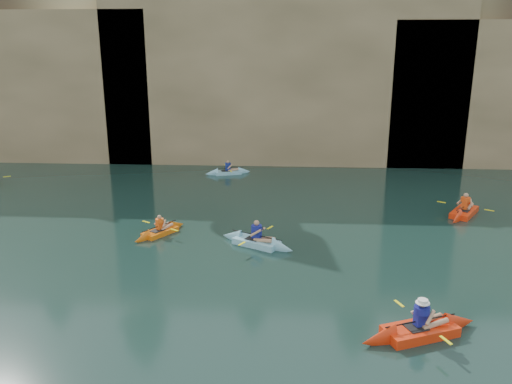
# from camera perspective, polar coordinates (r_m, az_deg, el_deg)

# --- Properties ---
(ground) EXTENTS (160.00, 160.00, 0.00)m
(ground) POSITION_cam_1_polar(r_m,az_deg,el_deg) (14.12, -6.53, -16.46)
(ground) COLOR black
(ground) RESTS_ON ground
(cliff) EXTENTS (70.00, 16.00, 12.00)m
(cliff) POSITION_cam_1_polar(r_m,az_deg,el_deg) (41.84, 0.46, 13.64)
(cliff) COLOR tan
(cliff) RESTS_ON ground
(cliff_slab_center) EXTENTS (24.00, 2.40, 11.40)m
(cliff_slab_center) POSITION_cam_1_polar(r_m,az_deg,el_deg) (34.40, 3.18, 12.68)
(cliff_slab_center) COLOR tan
(cliff_slab_center) RESTS_ON ground
(sea_cave_center) EXTENTS (3.50, 1.00, 3.20)m
(sea_cave_center) POSITION_cam_1_polar(r_m,az_deg,el_deg) (34.78, -6.91, 5.82)
(sea_cave_center) COLOR black
(sea_cave_center) RESTS_ON ground
(sea_cave_east) EXTENTS (5.00, 1.00, 4.50)m
(sea_cave_east) POSITION_cam_1_polar(r_m,az_deg,el_deg) (34.97, 16.39, 6.43)
(sea_cave_east) COLOR black
(sea_cave_east) RESTS_ON ground
(main_kayaker) EXTENTS (3.66, 2.29, 1.35)m
(main_kayaker) POSITION_cam_1_polar(r_m,az_deg,el_deg) (14.83, 18.23, -14.72)
(main_kayaker) COLOR red
(main_kayaker) RESTS_ON ground
(kayaker_orange) EXTENTS (2.06, 2.71, 1.07)m
(kayaker_orange) POSITION_cam_1_polar(r_m,az_deg,el_deg) (21.71, -10.90, -4.42)
(kayaker_orange) COLOR orange
(kayaker_orange) RESTS_ON ground
(kayaker_ltblue_near) EXTENTS (3.28, 2.29, 1.31)m
(kayaker_ltblue_near) POSITION_cam_1_polar(r_m,az_deg,el_deg) (20.13, 0.06, -5.67)
(kayaker_ltblue_near) COLOR #84C8DD
(kayaker_ltblue_near) RESTS_ON ground
(kayaker_red_far) EXTENTS (2.66, 3.47, 1.33)m
(kayaker_red_far) POSITION_cam_1_polar(r_m,az_deg,el_deg) (25.80, 22.69, -2.07)
(kayaker_red_far) COLOR red
(kayaker_red_far) RESTS_ON ground
(kayaker_ltblue_mid) EXTENTS (3.00, 2.13, 1.11)m
(kayaker_ltblue_mid) POSITION_cam_1_polar(r_m,az_deg,el_deg) (31.83, -3.23, 2.30)
(kayaker_ltblue_mid) COLOR #86CAE1
(kayaker_ltblue_mid) RESTS_ON ground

